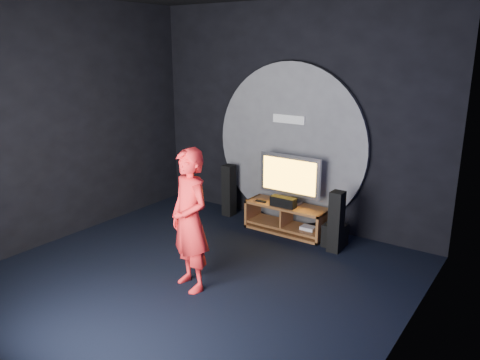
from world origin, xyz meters
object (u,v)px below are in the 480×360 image
at_px(tv, 290,177).
at_px(subwoofer, 335,235).
at_px(media_console, 287,220).
at_px(player, 190,220).
at_px(tower_speaker_left, 229,190).
at_px(tower_speaker_right, 336,222).

relative_size(tv, subwoofer, 3.03).
relative_size(media_console, player, 0.75).
bearing_deg(tv, player, -92.07).
bearing_deg(subwoofer, media_console, 174.73).
bearing_deg(tv, tower_speaker_left, 178.06).
bearing_deg(subwoofer, tv, 170.33).
bearing_deg(subwoofer, tower_speaker_left, 174.81).
bearing_deg(player, tower_speaker_left, 135.07).
bearing_deg(subwoofer, player, -113.80).
height_order(media_console, subwoofer, media_console).
distance_m(tv, player, 2.26).
distance_m(tv, tower_speaker_left, 1.26).
bearing_deg(tower_speaker_right, subwoofer, 114.41).
bearing_deg(tv, subwoofer, -9.67).
height_order(media_console, tower_speaker_right, tower_speaker_right).
bearing_deg(tower_speaker_right, tv, 161.53).
height_order(media_console, tv, tv).
bearing_deg(player, tower_speaker_right, 82.05).
xyz_separation_m(media_console, player, (-0.09, -2.19, 0.66)).
bearing_deg(tower_speaker_left, player, -64.28).
relative_size(tower_speaker_right, subwoofer, 2.64).
bearing_deg(subwoofer, tower_speaker_right, -65.59).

